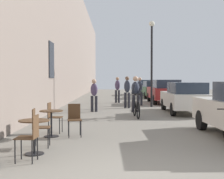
% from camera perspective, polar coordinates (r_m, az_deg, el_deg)
% --- Properties ---
extents(building_facade_left, '(0.54, 68.00, 9.59)m').
position_cam_1_polar(building_facade_left, '(18.96, -9.48, 11.67)').
color(building_facade_left, gray).
rests_on(building_facade_left, ground_plane).
extents(cafe_table_near, '(0.64, 0.64, 0.72)m').
position_cam_1_polar(cafe_table_near, '(6.49, -14.37, -7.39)').
color(cafe_table_near, black).
rests_on(cafe_table_near, ground_plane).
extents(cafe_chair_near_toward_street, '(0.41, 0.41, 0.89)m').
position_cam_1_polar(cafe_chair_near_toward_street, '(7.14, -13.63, -6.57)').
color(cafe_chair_near_toward_street, black).
rests_on(cafe_chair_near_toward_street, ground_plane).
extents(cafe_chair_near_toward_wall, '(0.40, 0.40, 0.89)m').
position_cam_1_polar(cafe_chair_near_toward_wall, '(5.93, -15.07, -8.32)').
color(cafe_chair_near_toward_wall, black).
rests_on(cafe_chair_near_toward_wall, ground_plane).
extents(cafe_table_mid, '(0.64, 0.64, 0.72)m').
position_cam_1_polar(cafe_table_mid, '(8.36, -11.25, -5.30)').
color(cafe_table_mid, black).
rests_on(cafe_table_mid, ground_plane).
extents(cafe_chair_mid_toward_street, '(0.40, 0.40, 0.89)m').
position_cam_1_polar(cafe_chair_mid_toward_street, '(8.94, -10.98, -4.85)').
color(cafe_chair_mid_toward_street, black).
rests_on(cafe_chair_mid_toward_street, ground_plane).
extents(cafe_chair_mid_toward_wall, '(0.44, 0.44, 0.89)m').
position_cam_1_polar(cafe_chair_mid_toward_wall, '(8.33, -6.93, -5.33)').
color(cafe_chair_mid_toward_wall, black).
rests_on(cafe_chair_mid_toward_wall, ground_plane).
extents(cyclist_on_bicycle, '(0.52, 1.76, 1.74)m').
position_cam_1_polar(cyclist_on_bicycle, '(12.55, 4.84, -1.56)').
color(cyclist_on_bicycle, black).
rests_on(cyclist_on_bicycle, ground_plane).
extents(pedestrian_near, '(0.34, 0.24, 1.59)m').
position_cam_1_polar(pedestrian_near, '(14.54, -3.19, -0.75)').
color(pedestrian_near, '#26262D').
rests_on(pedestrian_near, ground_plane).
extents(pedestrian_mid, '(0.38, 0.30, 1.75)m').
position_cam_1_polar(pedestrian_mid, '(16.41, 3.17, -0.13)').
color(pedestrian_mid, '#26262D').
rests_on(pedestrian_mid, ground_plane).
extents(pedestrian_far, '(0.37, 0.29, 1.71)m').
position_cam_1_polar(pedestrian_far, '(18.15, 5.58, -0.02)').
color(pedestrian_far, '#26262D').
rests_on(pedestrian_far, ground_plane).
extents(pedestrian_furthest, '(0.37, 0.28, 1.74)m').
position_cam_1_polar(pedestrian_furthest, '(20.17, 1.30, 0.24)').
color(pedestrian_furthest, '#26262D').
rests_on(pedestrian_furthest, ground_plane).
extents(street_lamp, '(0.32, 0.32, 4.90)m').
position_cam_1_polar(street_lamp, '(17.28, 7.85, 7.00)').
color(street_lamp, black).
rests_on(street_lamp, ground_plane).
extents(parked_car_second, '(1.78, 4.07, 1.44)m').
position_cam_1_polar(parked_car_second, '(14.38, 13.97, -1.43)').
color(parked_car_second, beige).
rests_on(parked_car_second, ground_plane).
extents(parked_car_third, '(1.86, 4.39, 1.56)m').
position_cam_1_polar(parked_car_third, '(20.15, 10.23, -0.29)').
color(parked_car_third, maroon).
rests_on(parked_car_third, ground_plane).
extents(parked_car_fourth, '(1.81, 4.10, 1.44)m').
position_cam_1_polar(parked_car_fourth, '(25.81, 7.97, 0.06)').
color(parked_car_fourth, '#23512D').
rests_on(parked_car_fourth, ground_plane).
extents(parked_car_fifth, '(1.84, 4.33, 1.54)m').
position_cam_1_polar(parked_car_fifth, '(31.08, 6.62, 0.46)').
color(parked_car_fifth, beige).
rests_on(parked_car_fifth, ground_plane).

